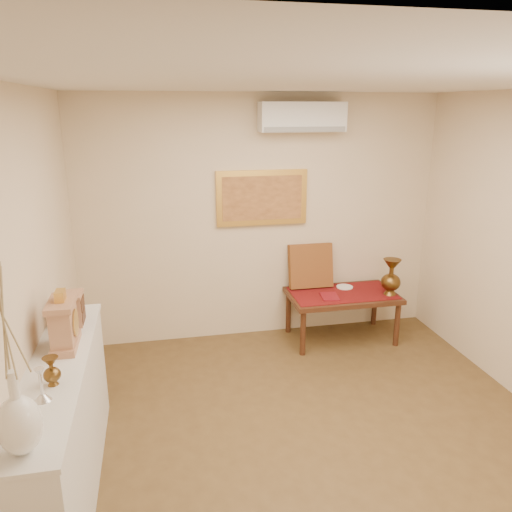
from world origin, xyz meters
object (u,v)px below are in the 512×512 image
object	(u,v)px
white_vase	(8,349)
brass_urn_tall	(391,273)
mantel_clock	(64,323)
wooden_chest	(73,309)
low_table	(342,299)
display_ledge	(65,431)

from	to	relation	value
white_vase	brass_urn_tall	distance (m)	4.16
white_vase	mantel_clock	xyz separation A→B (m)	(0.03, 1.10, -0.37)
white_vase	wooden_chest	bearing A→B (deg)	88.83
wooden_chest	low_table	distance (m)	2.99
display_ledge	mantel_clock	distance (m)	0.71
brass_urn_tall	wooden_chest	distance (m)	3.35
brass_urn_tall	wooden_chest	xyz separation A→B (m)	(-3.15, -1.10, 0.30)
display_ledge	mantel_clock	size ratio (longest dim) A/B	4.93
mantel_clock	white_vase	bearing A→B (deg)	-91.70
brass_urn_tall	low_table	world-z (taller)	brass_urn_tall
white_vase	low_table	distance (m)	3.96
white_vase	wooden_chest	xyz separation A→B (m)	(0.03, 1.48, -0.42)
wooden_chest	display_ledge	bearing A→B (deg)	-92.31
white_vase	low_table	bearing A→B (deg)	45.53
display_ledge	wooden_chest	xyz separation A→B (m)	(0.03, 0.63, 0.61)
brass_urn_tall	mantel_clock	xyz separation A→B (m)	(-3.14, -1.49, 0.35)
mantel_clock	low_table	xyz separation A→B (m)	(2.65, 1.63, -0.67)
brass_urn_tall	display_ledge	size ratio (longest dim) A/B	0.24
low_table	brass_urn_tall	bearing A→B (deg)	-16.49
display_ledge	wooden_chest	bearing A→B (deg)	87.69
display_ledge	low_table	bearing A→B (deg)	35.10
low_table	mantel_clock	bearing A→B (deg)	-148.32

